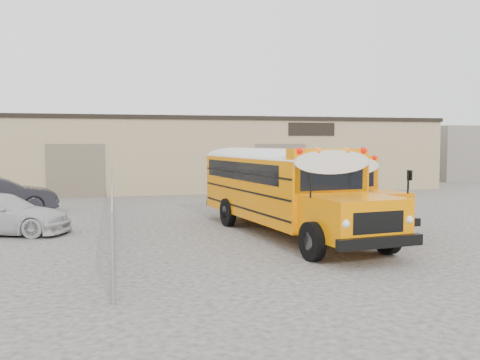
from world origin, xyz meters
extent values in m
plane|color=#373432|center=(0.00, 0.00, 0.00)|extent=(120.00, 120.00, 0.00)
cube|color=tan|center=(0.00, 20.00, 2.25)|extent=(30.00, 10.00, 4.50)
cube|color=black|center=(0.00, 20.00, 4.55)|extent=(30.20, 10.20, 0.25)
cube|color=black|center=(6.00, 14.98, 3.90)|extent=(3.00, 0.08, 0.80)
cube|color=brown|center=(-8.00, 14.98, 1.50)|extent=(3.20, 0.08, 3.00)
cube|color=brown|center=(4.00, 14.98, 1.50)|extent=(3.20, 0.08, 3.00)
cylinder|color=gray|center=(-6.00, -6.00, 0.90)|extent=(0.07, 0.07, 1.80)
cylinder|color=gray|center=(-6.00, -3.00, 0.90)|extent=(0.07, 0.07, 1.80)
cylinder|color=gray|center=(-6.00, 0.00, 0.90)|extent=(0.07, 0.07, 1.80)
cylinder|color=gray|center=(-6.00, 3.00, 0.90)|extent=(0.07, 0.07, 1.80)
cylinder|color=gray|center=(-6.00, 6.00, 0.90)|extent=(0.07, 0.07, 1.80)
cylinder|color=gray|center=(-6.00, 9.00, 0.90)|extent=(0.07, 0.07, 1.80)
cylinder|color=gray|center=(-6.00, 12.00, 0.90)|extent=(0.07, 0.07, 1.80)
cylinder|color=gray|center=(-6.00, 3.00, 1.78)|extent=(0.05, 18.00, 0.05)
cylinder|color=gray|center=(-6.00, 3.00, 0.05)|extent=(0.05, 18.00, 0.05)
cube|color=gray|center=(-6.00, 3.00, 0.90)|extent=(0.02, 18.00, 1.70)
cube|color=gray|center=(24.00, 24.00, 2.20)|extent=(10.00, 8.00, 4.40)
cube|color=orange|center=(-1.36, 7.44, 1.53)|extent=(3.54, 7.80, 2.03)
cube|color=orange|center=(-0.66, 2.65, 1.08)|extent=(2.47, 2.47, 1.14)
cube|color=black|center=(-0.82, 3.74, 2.10)|extent=(2.02, 0.35, 0.74)
cube|color=silver|center=(-1.36, 7.44, 2.69)|extent=(3.55, 7.88, 0.40)
cube|color=orange|center=(-0.85, 3.97, 2.72)|extent=(2.47, 0.84, 0.36)
sphere|color=#E50705|center=(-1.85, 3.59, 2.84)|extent=(0.20, 0.20, 0.20)
sphere|color=#E50705|center=(0.21, 3.89, 2.84)|extent=(0.20, 0.20, 0.20)
sphere|color=orange|center=(-1.28, 3.67, 2.84)|extent=(0.20, 0.20, 0.20)
sphere|color=orange|center=(-0.36, 3.81, 2.84)|extent=(0.20, 0.20, 0.20)
cube|color=black|center=(-0.49, 1.49, 0.63)|extent=(2.43, 0.57, 0.28)
cube|color=black|center=(-1.92, 11.22, 0.63)|extent=(2.43, 0.55, 0.28)
cube|color=black|center=(-1.36, 7.44, 1.45)|extent=(3.56, 7.66, 0.06)
cube|color=black|center=(-1.41, 7.74, 2.10)|extent=(3.40, 6.63, 0.61)
cylinder|color=black|center=(-1.84, 2.58, 0.51)|extent=(0.42, 1.06, 1.03)
cylinder|color=black|center=(0.49, 2.92, 0.51)|extent=(0.42, 1.06, 1.03)
cylinder|color=black|center=(-2.75, 8.76, 0.51)|extent=(0.42, 1.06, 1.03)
cylinder|color=black|center=(-0.42, 9.10, 0.51)|extent=(0.42, 1.06, 1.03)
cube|color=orange|center=(0.28, 9.15, 1.37)|extent=(3.48, 7.06, 1.82)
cube|color=orange|center=(1.11, 4.87, 0.97)|extent=(2.30, 2.30, 1.02)
cube|color=black|center=(0.92, 5.84, 1.89)|extent=(1.80, 0.40, 0.67)
cube|color=silver|center=(0.28, 9.15, 2.42)|extent=(3.49, 7.13, 0.36)
cube|color=orange|center=(0.88, 6.05, 2.45)|extent=(2.22, 0.85, 0.32)
sphere|color=#E50705|center=(0.00, 5.67, 2.55)|extent=(0.18, 0.18, 0.18)
sphere|color=#E50705|center=(1.84, 6.02, 2.55)|extent=(0.18, 0.18, 0.18)
sphere|color=orange|center=(0.51, 5.76, 2.55)|extent=(0.18, 0.18, 0.18)
sphere|color=orange|center=(1.33, 5.93, 2.55)|extent=(0.18, 0.18, 0.18)
cube|color=black|center=(1.31, 3.84, 0.57)|extent=(2.18, 0.61, 0.25)
cube|color=black|center=(-0.38, 12.52, 0.57)|extent=(2.17, 0.59, 0.25)
cube|color=black|center=(0.28, 9.15, 1.31)|extent=(3.49, 6.94, 0.05)
cube|color=black|center=(0.22, 9.41, 1.89)|extent=(3.30, 6.02, 0.55)
cylinder|color=black|center=(0.05, 4.76, 0.46)|extent=(0.42, 0.96, 0.93)
cylinder|color=black|center=(2.13, 5.17, 0.46)|extent=(0.42, 0.96, 0.93)
cylinder|color=black|center=(-1.02, 10.27, 0.46)|extent=(0.42, 0.96, 0.93)
cylinder|color=black|center=(1.06, 10.68, 0.46)|extent=(0.42, 0.96, 0.93)
cube|color=black|center=(1.81, -0.10, 0.56)|extent=(1.16, 1.05, 1.11)
sphere|color=black|center=(1.81, -0.10, 1.05)|extent=(1.22, 1.22, 1.22)
imported|color=beige|center=(-9.67, 3.02, 0.68)|extent=(5.03, 3.20, 1.36)
camera|label=1|loc=(-5.97, -16.17, 3.07)|focal=40.00mm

